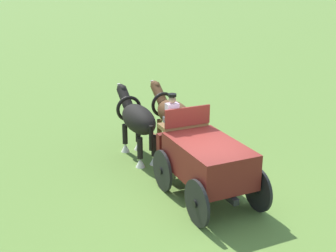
% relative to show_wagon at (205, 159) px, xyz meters
% --- Properties ---
extents(ground_plane, '(220.00, 220.00, 0.00)m').
position_rel_show_wagon_xyz_m(ground_plane, '(-0.15, -0.04, -1.13)').
color(ground_plane, olive).
extents(show_wagon, '(5.60, 2.60, 2.66)m').
position_rel_show_wagon_xyz_m(show_wagon, '(0.00, 0.00, 0.00)').
color(show_wagon, maroon).
rests_on(show_wagon, ground).
extents(draft_horse_near, '(3.05, 1.37, 2.18)m').
position_rel_show_wagon_xyz_m(draft_horse_near, '(3.22, 1.49, 0.19)').
color(draft_horse_near, black).
rests_on(draft_horse_near, ground).
extents(draft_horse_off, '(3.05, 1.37, 2.18)m').
position_rel_show_wagon_xyz_m(draft_horse_off, '(3.55, 0.23, 0.18)').
color(draft_horse_off, brown).
rests_on(draft_horse_off, ground).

